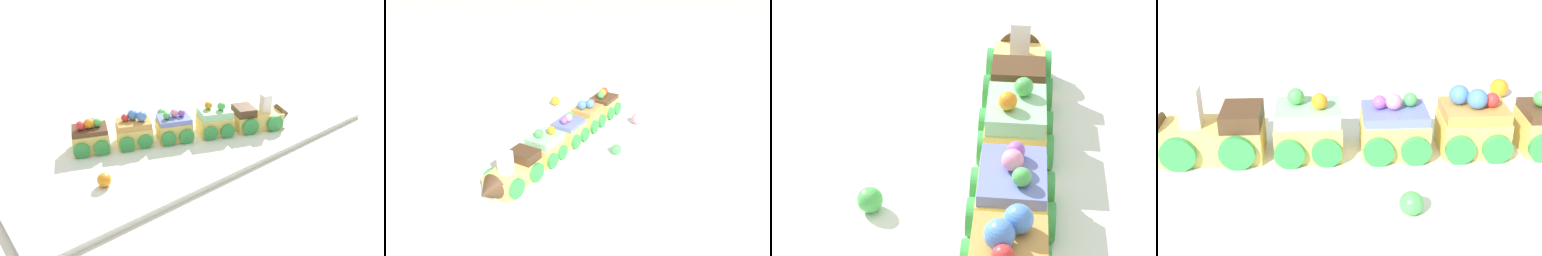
# 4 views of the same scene
# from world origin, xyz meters

# --- Properties ---
(ground_plane) EXTENTS (10.00, 10.00, 0.00)m
(ground_plane) POSITION_xyz_m (0.00, 0.00, 0.00)
(ground_plane) COLOR beige
(display_board) EXTENTS (0.81, 0.36, 0.01)m
(display_board) POSITION_xyz_m (0.00, 0.00, 0.01)
(display_board) COLOR silver
(display_board) RESTS_ON ground_plane
(cake_train_locomotive) EXTENTS (0.15, 0.10, 0.08)m
(cake_train_locomotive) POSITION_xyz_m (0.15, -0.08, 0.04)
(cake_train_locomotive) COLOR #EACC66
(cake_train_locomotive) RESTS_ON display_board
(cake_car_mint) EXTENTS (0.09, 0.09, 0.07)m
(cake_car_mint) POSITION_xyz_m (0.05, -0.03, 0.04)
(cake_car_mint) COLOR #EACC66
(cake_car_mint) RESTS_ON display_board
(cake_car_blueberry) EXTENTS (0.09, 0.09, 0.07)m
(cake_car_blueberry) POSITION_xyz_m (-0.04, -0.00, 0.04)
(cake_car_blueberry) COLOR #EACC66
(cake_car_blueberry) RESTS_ON display_board
(cake_car_caramel) EXTENTS (0.09, 0.09, 0.07)m
(cake_car_caramel) POSITION_xyz_m (-0.12, 0.03, 0.04)
(cake_car_caramel) COLOR #EACC66
(cake_car_caramel) RESTS_ON display_board
(gumball_green) EXTENTS (0.02, 0.02, 0.02)m
(gumball_green) POSITION_xyz_m (0.01, 0.11, 0.02)
(gumball_green) COLOR #4CBC56
(gumball_green) RESTS_ON display_board
(gumball_orange) EXTENTS (0.02, 0.02, 0.02)m
(gumball_orange) POSITION_xyz_m (-0.24, -0.07, 0.02)
(gumball_orange) COLOR orange
(gumball_orange) RESTS_ON display_board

